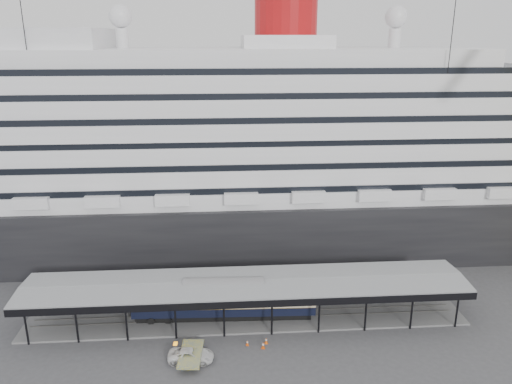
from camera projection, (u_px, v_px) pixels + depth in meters
ground at (249, 339)px, 59.86m from camera, size 200.00×200.00×0.00m
cruise_ship at (237, 137)px, 84.77m from camera, size 130.00×30.00×43.90m
platform_canopy at (246, 301)px, 63.90m from camera, size 56.00×9.18×5.30m
port_truck at (191, 355)px, 55.74m from camera, size 5.27×2.74×1.42m
pullman_carriage at (224, 299)px, 63.59m from camera, size 23.27×3.80×22.76m
traffic_cone_left at (247, 343)px, 58.65m from camera, size 0.37×0.37×0.67m
traffic_cone_mid at (263, 345)px, 58.06m from camera, size 0.50×0.50×0.84m
traffic_cone_right at (266, 341)px, 58.99m from camera, size 0.45×0.45×0.77m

